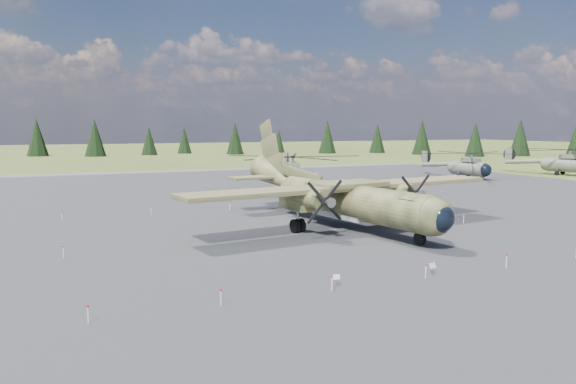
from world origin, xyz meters
name	(u,v)px	position (x,y,z in m)	size (l,w,h in m)	color
ground	(294,238)	(0.00, 0.00, 0.00)	(500.00, 500.00, 0.00)	#5A642C
apron	(250,219)	(0.00, 10.00, 0.00)	(120.00, 120.00, 0.04)	slate
transport_plane	(340,194)	(5.70, 3.16, 2.82)	(29.88, 26.97, 9.83)	#353E21
helicopter_near	(293,166)	(12.96, 29.02, 3.33)	(23.43, 23.53, 4.70)	slate
helicopter_mid	(469,160)	(46.56, 33.36, 3.07)	(19.02, 21.03, 4.32)	slate
helicopter_far	(567,157)	(66.94, 31.57, 3.27)	(23.02, 23.33, 4.62)	slate
info_placard_left	(336,278)	(-3.29, -12.68, 0.41)	(0.42, 0.25, 0.62)	gray
info_placard_right	(432,267)	(2.86, -13.00, 0.47)	(0.48, 0.29, 0.71)	gray
barrier_fence	(289,232)	(-0.46, -0.08, 0.51)	(33.12, 29.62, 0.85)	silver
treeline	(376,171)	(8.60, 2.06, 4.78)	(284.72, 288.19, 10.84)	black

